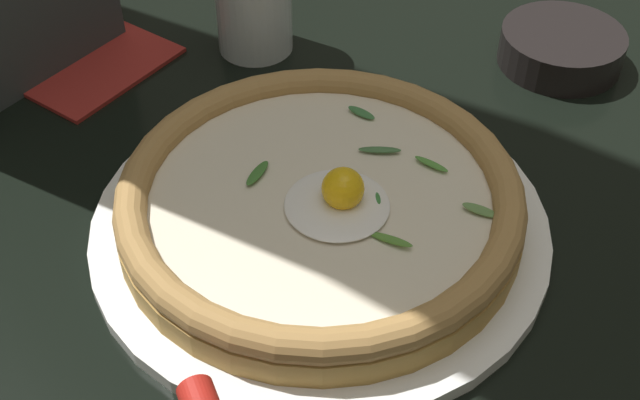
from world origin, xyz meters
TOP-DOWN VIEW (x-y plane):
  - ground_plane at (0.00, 0.00)m, footprint 2.40×2.40m
  - pizza_plate at (-0.03, -0.04)m, footprint 0.34×0.34m
  - pizza at (-0.03, -0.04)m, footprint 0.30×0.30m
  - side_bowl at (-0.10, -0.34)m, footprint 0.11×0.11m
  - folded_napkin at (0.26, -0.10)m, footprint 0.10×0.14m

SIDE VIEW (x-z plane):
  - ground_plane at x=0.00m, z-range -0.03..0.00m
  - folded_napkin at x=0.26m, z-range 0.00..0.01m
  - pizza_plate at x=-0.03m, z-range 0.00..0.01m
  - side_bowl at x=-0.10m, z-range 0.00..0.03m
  - pizza at x=-0.03m, z-range 0.00..0.06m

